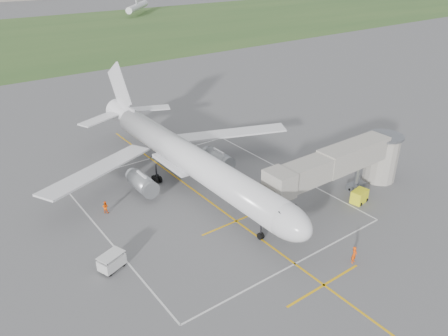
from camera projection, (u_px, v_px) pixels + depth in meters
ground at (192, 188)px, 59.98m from camera, size 700.00×700.00×0.00m
apron_markings at (216, 206)px, 55.80m from camera, size 28.20×60.00×0.01m
airliner at (187, 158)px, 58.55m from camera, size 38.93×46.75×13.52m
jet_bridge at (349, 162)px, 56.50m from camera, size 23.40×5.00×7.20m
gpu_unit at (359, 196)px, 56.43m from camera, size 2.46×1.91×1.68m
baggage_cart at (112, 262)px, 44.46m from camera, size 3.02×2.40×1.84m
ramp_worker_nose at (354, 255)px, 45.42m from camera, size 0.81×0.64×1.94m
ramp_worker_wing at (105, 207)px, 54.13m from camera, size 1.00×1.00×1.63m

